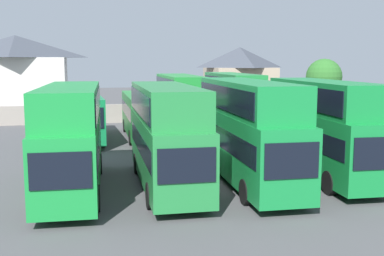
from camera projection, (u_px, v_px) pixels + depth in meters
ground at (155, 132)px, 41.07m from camera, size 140.00×140.00×0.00m
depot_boundary_wall at (145, 113)px, 47.81m from camera, size 56.00×0.50×1.80m
bus_1 at (71, 133)px, 22.13m from camera, size 2.91×10.85×4.89m
bus_2 at (166, 131)px, 22.78m from camera, size 2.73×10.29×4.88m
bus_3 at (248, 126)px, 23.54m from camera, size 2.77×11.02×5.06m
bus_4 at (323, 124)px, 24.80m from camera, size 2.86×10.28×5.01m
bus_5 at (84, 115)px, 36.40m from camera, size 2.91×10.20×3.46m
bus_6 at (142, 113)px, 37.83m from camera, size 2.71×10.89×3.42m
bus_7 at (180, 102)px, 38.30m from camera, size 2.80×11.02×4.90m
bus_8 at (233, 100)px, 39.61m from camera, size 2.76×10.95×4.99m
house_terrace_left at (17, 74)px, 54.46m from camera, size 11.42×7.78×8.89m
house_terrace_centre at (240, 78)px, 59.43m from camera, size 7.84×7.93×7.70m
tree_left_of_lot at (324, 77)px, 49.19m from camera, size 3.64×3.64×6.25m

